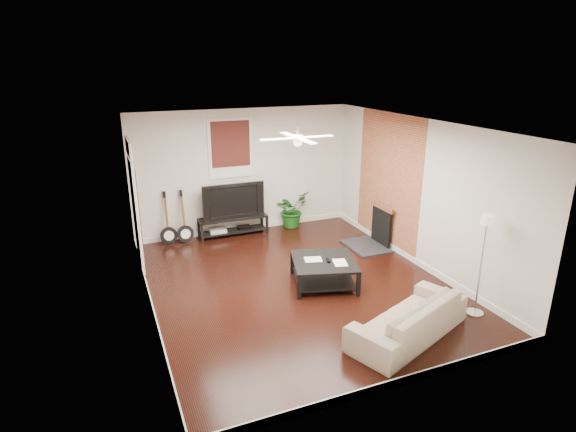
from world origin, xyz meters
name	(u,v)px	position (x,y,z in m)	size (l,w,h in m)	color
room	(297,209)	(0.00, 0.00, 1.40)	(5.01, 6.01, 2.81)	black
brick_accent	(388,181)	(2.49, 1.00, 1.40)	(0.02, 2.20, 2.80)	#B45A3A
fireplace	(373,226)	(2.20, 1.00, 0.46)	(0.80, 1.10, 0.92)	black
window_back	(231,148)	(-0.30, 2.97, 1.95)	(1.00, 0.06, 1.30)	#3B1410
door_left	(136,203)	(-2.46, 1.90, 1.25)	(0.08, 1.00, 2.50)	white
tv_stand	(233,226)	(-0.36, 2.78, 0.22)	(1.55, 0.41, 0.43)	black
tv	(232,200)	(-0.36, 2.80, 0.83)	(1.39, 0.18, 0.80)	black
coffee_table	(324,272)	(0.45, -0.18, 0.23)	(1.07, 1.07, 0.45)	black
sofa	(408,317)	(0.83, -2.11, 0.29)	(2.01, 0.79, 0.59)	#BEA48F
floor_lamp	(481,266)	(2.18, -2.01, 0.82)	(0.27, 0.27, 1.64)	white
potted_plant	(292,209)	(1.09, 2.82, 0.43)	(0.77, 0.66, 0.85)	#185418
guitar_left	(167,219)	(-1.81, 2.75, 0.59)	(0.36, 0.26, 1.17)	black
guitar_right	(184,217)	(-1.46, 2.72, 0.59)	(0.36, 0.26, 1.17)	black
ceiling_fan	(297,138)	(0.00, 0.00, 2.60)	(1.24, 1.24, 0.32)	white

